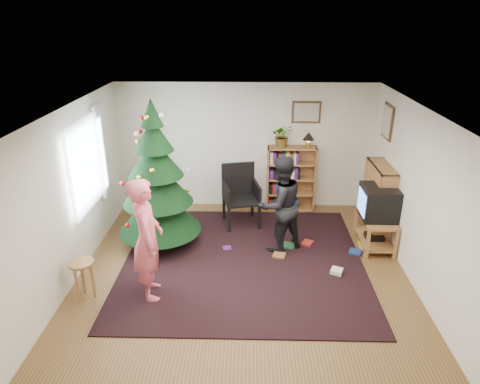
{
  "coord_description": "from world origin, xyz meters",
  "views": [
    {
      "loc": [
        0.09,
        -5.62,
        3.71
      ],
      "look_at": [
        -0.06,
        0.56,
        1.1
      ],
      "focal_mm": 32.0,
      "sensor_mm": 36.0,
      "label": 1
    }
  ],
  "objects_px": {
    "person_standing": "(147,239)",
    "potted_plant": "(282,136)",
    "picture_back": "(306,112)",
    "armchair": "(241,192)",
    "bookshelf_right": "(378,200)",
    "stool": "(82,270)",
    "table_lamp": "(309,137)",
    "person_by_chair": "(280,205)",
    "bookshelf_back": "(291,178)",
    "christmas_tree": "(157,187)",
    "picture_right": "(388,122)",
    "tv_stand": "(375,229)",
    "crt_tv": "(379,202)"
  },
  "relations": [
    {
      "from": "christmas_tree",
      "to": "person_standing",
      "type": "distance_m",
      "value": 1.46
    },
    {
      "from": "picture_back",
      "to": "armchair",
      "type": "bearing_deg",
      "value": -148.22
    },
    {
      "from": "picture_back",
      "to": "potted_plant",
      "type": "height_order",
      "value": "picture_back"
    },
    {
      "from": "crt_tv",
      "to": "bookshelf_back",
      "type": "bearing_deg",
      "value": 131.42
    },
    {
      "from": "table_lamp",
      "to": "stool",
      "type": "bearing_deg",
      "value": -138.39
    },
    {
      "from": "picture_right",
      "to": "table_lamp",
      "type": "xyz_separation_m",
      "value": [
        -1.27,
        0.59,
        -0.45
      ]
    },
    {
      "from": "bookshelf_back",
      "to": "tv_stand",
      "type": "bearing_deg",
      "value": -48.52
    },
    {
      "from": "picture_back",
      "to": "bookshelf_right",
      "type": "relative_size",
      "value": 0.42
    },
    {
      "from": "picture_back",
      "to": "person_standing",
      "type": "xyz_separation_m",
      "value": [
        -2.43,
        -3.07,
        -1.07
      ]
    },
    {
      "from": "armchair",
      "to": "stool",
      "type": "bearing_deg",
      "value": -144.82
    },
    {
      "from": "stool",
      "to": "person_by_chair",
      "type": "distance_m",
      "value": 3.14
    },
    {
      "from": "christmas_tree",
      "to": "person_by_chair",
      "type": "xyz_separation_m",
      "value": [
        2.02,
        -0.13,
        -0.23
      ]
    },
    {
      "from": "tv_stand",
      "to": "person_by_chair",
      "type": "bearing_deg",
      "value": -175.08
    },
    {
      "from": "picture_right",
      "to": "stool",
      "type": "relative_size",
      "value": 1.06
    },
    {
      "from": "armchair",
      "to": "person_by_chair",
      "type": "xyz_separation_m",
      "value": [
        0.65,
        -1.01,
        0.2
      ]
    },
    {
      "from": "tv_stand",
      "to": "potted_plant",
      "type": "distance_m",
      "value": 2.44
    },
    {
      "from": "armchair",
      "to": "potted_plant",
      "type": "relative_size",
      "value": 2.54
    },
    {
      "from": "armchair",
      "to": "person_by_chair",
      "type": "distance_m",
      "value": 1.22
    },
    {
      "from": "bookshelf_back",
      "to": "potted_plant",
      "type": "bearing_deg",
      "value": 180.0
    },
    {
      "from": "potted_plant",
      "to": "crt_tv",
      "type": "bearing_deg",
      "value": -44.52
    },
    {
      "from": "picture_right",
      "to": "table_lamp",
      "type": "distance_m",
      "value": 1.47
    },
    {
      "from": "crt_tv",
      "to": "armchair",
      "type": "distance_m",
      "value": 2.45
    },
    {
      "from": "christmas_tree",
      "to": "crt_tv",
      "type": "distance_m",
      "value": 3.65
    },
    {
      "from": "bookshelf_back",
      "to": "picture_back",
      "type": "bearing_deg",
      "value": 28.83
    },
    {
      "from": "bookshelf_back",
      "to": "bookshelf_right",
      "type": "relative_size",
      "value": 1.0
    },
    {
      "from": "tv_stand",
      "to": "picture_right",
      "type": "bearing_deg",
      "value": 74.14
    },
    {
      "from": "table_lamp",
      "to": "person_standing",
      "type": "bearing_deg",
      "value": -130.27
    },
    {
      "from": "picture_back",
      "to": "table_lamp",
      "type": "height_order",
      "value": "picture_back"
    },
    {
      "from": "armchair",
      "to": "person_by_chair",
      "type": "height_order",
      "value": "person_by_chair"
    },
    {
      "from": "picture_back",
      "to": "person_standing",
      "type": "relative_size",
      "value": 0.31
    },
    {
      "from": "christmas_tree",
      "to": "stool",
      "type": "xyz_separation_m",
      "value": [
        -0.77,
        -1.53,
        -0.61
      ]
    },
    {
      "from": "picture_right",
      "to": "crt_tv",
      "type": "xyz_separation_m",
      "value": [
        -0.26,
        -0.9,
        -1.13
      ]
    },
    {
      "from": "picture_right",
      "to": "person_standing",
      "type": "bearing_deg",
      "value": -148.01
    },
    {
      "from": "picture_back",
      "to": "bookshelf_right",
      "type": "bearing_deg",
      "value": -44.65
    },
    {
      "from": "armchair",
      "to": "table_lamp",
      "type": "bearing_deg",
      "value": 12.7
    },
    {
      "from": "bookshelf_back",
      "to": "armchair",
      "type": "bearing_deg",
      "value": -147.5
    },
    {
      "from": "picture_back",
      "to": "picture_right",
      "type": "bearing_deg",
      "value": -28.69
    },
    {
      "from": "bookshelf_back",
      "to": "christmas_tree",
      "type": "bearing_deg",
      "value": -147.33
    },
    {
      "from": "tv_stand",
      "to": "potted_plant",
      "type": "xyz_separation_m",
      "value": [
        -1.52,
        1.49,
        1.2
      ]
    },
    {
      "from": "picture_back",
      "to": "bookshelf_right",
      "type": "height_order",
      "value": "picture_back"
    },
    {
      "from": "person_by_chair",
      "to": "bookshelf_right",
      "type": "bearing_deg",
      "value": 167.95
    },
    {
      "from": "picture_back",
      "to": "person_by_chair",
      "type": "xyz_separation_m",
      "value": [
        -0.56,
        -1.76,
        -1.13
      ]
    },
    {
      "from": "person_standing",
      "to": "potted_plant",
      "type": "bearing_deg",
      "value": -47.5
    },
    {
      "from": "bookshelf_right",
      "to": "crt_tv",
      "type": "relative_size",
      "value": 2.13
    },
    {
      "from": "picture_back",
      "to": "picture_right",
      "type": "height_order",
      "value": "picture_right"
    },
    {
      "from": "person_by_chair",
      "to": "table_lamp",
      "type": "xyz_separation_m",
      "value": [
        0.62,
        1.63,
        0.68
      ]
    },
    {
      "from": "stool",
      "to": "potted_plant",
      "type": "bearing_deg",
      "value": 46.15
    },
    {
      "from": "picture_back",
      "to": "christmas_tree",
      "type": "distance_m",
      "value": 3.18
    },
    {
      "from": "table_lamp",
      "to": "bookshelf_back",
      "type": "bearing_deg",
      "value": 180.0
    },
    {
      "from": "stool",
      "to": "table_lamp",
      "type": "relative_size",
      "value": 1.91
    }
  ]
}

